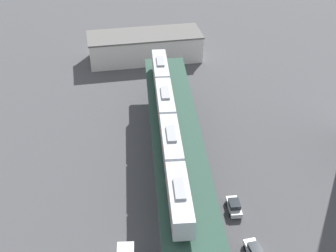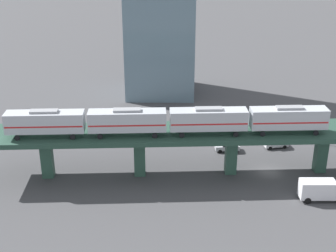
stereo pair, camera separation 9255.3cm
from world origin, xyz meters
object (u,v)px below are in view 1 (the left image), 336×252
(warehouse_building, at_px, (145,47))
(street_car_silver, at_px, (234,206))
(street_car_white, at_px, (255,251))
(subway_train, at_px, (168,121))

(warehouse_building, bearing_deg, street_car_silver, -74.84)
(street_car_white, bearing_deg, subway_train, 120.89)
(street_car_white, height_order, street_car_silver, same)
(subway_train, xyz_separation_m, street_car_white, (11.88, -19.86, -9.32))
(subway_train, height_order, street_car_white, subway_train)
(street_car_white, relative_size, street_car_silver, 1.04)
(street_car_silver, xyz_separation_m, warehouse_building, (-15.13, 55.84, 2.47))
(street_car_white, bearing_deg, warehouse_building, 104.47)
(subway_train, relative_size, street_car_silver, 11.04)
(street_car_white, height_order, warehouse_building, warehouse_building)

